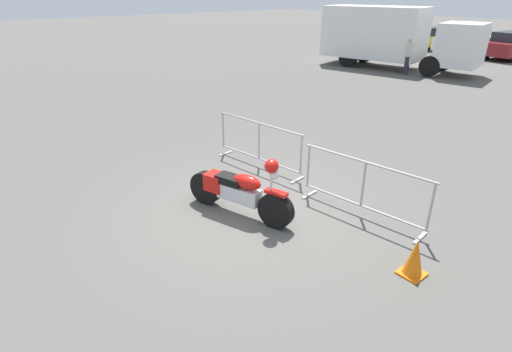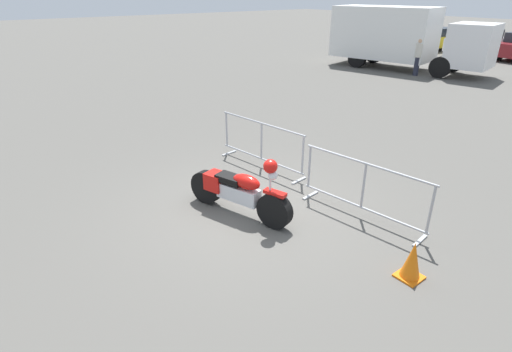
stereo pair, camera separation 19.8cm
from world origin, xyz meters
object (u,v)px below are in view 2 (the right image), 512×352
(crowd_barrier_far, at_px, (363,189))
(pedestrian, at_px, (418,56))
(motorcycle, at_px, (238,191))
(parked_car_yellow, at_px, (438,39))
(box_truck, at_px, (401,36))
(traffic_cone, at_px, (412,261))
(crowd_barrier_near, at_px, (261,144))
(parked_car_white, at_px, (479,42))

(crowd_barrier_far, relative_size, pedestrian, 1.47)
(motorcycle, relative_size, parked_car_yellow, 0.49)
(parked_car_yellow, bearing_deg, motorcycle, -149.62)
(motorcycle, xyz_separation_m, box_truck, (-7.02, 15.05, 1.16))
(traffic_cone, bearing_deg, motorcycle, -163.35)
(crowd_barrier_far, bearing_deg, traffic_cone, -27.35)
(pedestrian, relative_size, traffic_cone, 2.86)
(motorcycle, distance_m, box_truck, 16.65)
(crowd_barrier_far, height_order, box_truck, box_truck)
(motorcycle, height_order, pedestrian, pedestrian)
(traffic_cone, bearing_deg, crowd_barrier_near, 169.84)
(pedestrian, bearing_deg, motorcycle, -153.56)
(crowd_barrier_far, height_order, pedestrian, pedestrian)
(box_truck, distance_m, parked_car_white, 8.34)
(crowd_barrier_near, distance_m, box_truck, 14.54)
(parked_car_yellow, distance_m, parked_car_white, 2.74)
(parked_car_yellow, bearing_deg, parked_car_white, -81.78)
(motorcycle, xyz_separation_m, traffic_cone, (2.96, 0.89, -0.19))
(box_truck, bearing_deg, parked_car_yellow, 96.01)
(motorcycle, bearing_deg, box_truck, 98.15)
(crowd_barrier_near, height_order, crowd_barrier_far, same)
(crowd_barrier_near, xyz_separation_m, crowd_barrier_far, (2.88, 0.00, 0.00))
(crowd_barrier_far, relative_size, parked_car_yellow, 0.56)
(parked_car_yellow, bearing_deg, box_truck, -154.81)
(parked_car_white, relative_size, traffic_cone, 7.97)
(crowd_barrier_near, bearing_deg, parked_car_yellow, 110.58)
(parked_car_white, bearing_deg, pedestrian, -163.01)
(motorcycle, relative_size, crowd_barrier_far, 0.87)
(box_truck, xyz_separation_m, pedestrian, (1.62, -0.79, -0.72))
(box_truck, xyz_separation_m, traffic_cone, (9.98, -14.17, -1.35))
(parked_car_yellow, bearing_deg, crowd_barrier_near, -151.34)
(parked_car_white, height_order, pedestrian, pedestrian)
(parked_car_yellow, xyz_separation_m, parked_car_white, (2.74, 0.01, 0.05))
(motorcycle, xyz_separation_m, crowd_barrier_near, (-1.44, 1.67, 0.08))
(crowd_barrier_far, bearing_deg, pedestrian, 118.53)
(parked_car_white, bearing_deg, traffic_cone, -148.37)
(parked_car_yellow, bearing_deg, pedestrian, -147.26)
(motorcycle, bearing_deg, pedestrian, 93.90)
(motorcycle, relative_size, traffic_cone, 3.65)
(box_truck, bearing_deg, traffic_cone, -65.94)
(traffic_cone, bearing_deg, parked_car_yellow, 119.17)
(crowd_barrier_far, height_order, parked_car_white, parked_car_white)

